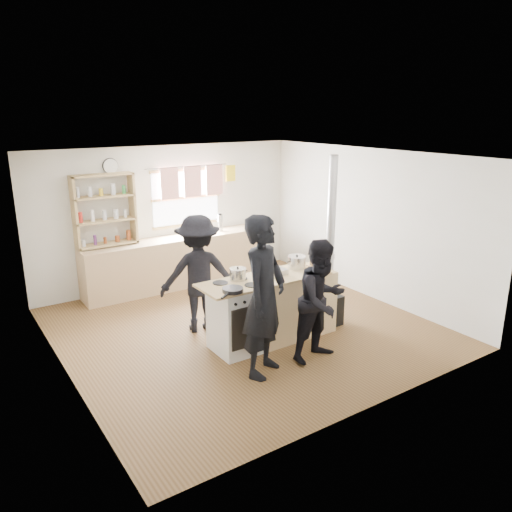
% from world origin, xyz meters
% --- Properties ---
extents(ground, '(5.00, 5.00, 0.01)m').
position_xyz_m(ground, '(0.00, 0.00, -0.01)').
color(ground, brown).
rests_on(ground, ground).
extents(back_counter, '(3.40, 0.55, 0.90)m').
position_xyz_m(back_counter, '(0.00, 2.22, 0.45)').
color(back_counter, tan).
rests_on(back_counter, ground).
extents(shelving_unit, '(1.00, 0.28, 1.20)m').
position_xyz_m(shelving_unit, '(-1.20, 2.34, 1.51)').
color(shelving_unit, tan).
rests_on(shelving_unit, back_counter).
extents(thermos, '(0.10, 0.10, 0.31)m').
position_xyz_m(thermos, '(0.90, 2.22, 1.06)').
color(thermos, silver).
rests_on(thermos, back_counter).
extents(cooking_island, '(1.97, 0.64, 0.93)m').
position_xyz_m(cooking_island, '(0.14, -0.55, 0.47)').
color(cooking_island, white).
rests_on(cooking_island, ground).
extents(skillet_greens, '(0.37, 0.37, 0.05)m').
position_xyz_m(skillet_greens, '(-0.63, -0.76, 0.96)').
color(skillet_greens, black).
rests_on(skillet_greens, cooking_island).
extents(roast_tray, '(0.31, 0.30, 0.07)m').
position_xyz_m(roast_tray, '(0.20, -0.48, 0.97)').
color(roast_tray, silver).
rests_on(roast_tray, cooking_island).
extents(stockpot_stove, '(0.22, 0.22, 0.18)m').
position_xyz_m(stockpot_stove, '(-0.34, -0.41, 1.01)').
color(stockpot_stove, '#BABABD').
rests_on(stockpot_stove, cooking_island).
extents(stockpot_counter, '(0.26, 0.26, 0.20)m').
position_xyz_m(stockpot_counter, '(0.63, -0.44, 1.02)').
color(stockpot_counter, silver).
rests_on(stockpot_counter, cooking_island).
extents(bread_board, '(0.30, 0.22, 0.12)m').
position_xyz_m(bread_board, '(0.93, -0.55, 0.98)').
color(bread_board, tan).
rests_on(bread_board, cooking_island).
extents(flue_heater, '(0.35, 0.35, 2.50)m').
position_xyz_m(flue_heater, '(1.12, -0.58, 0.66)').
color(flue_heater, black).
rests_on(flue_heater, ground).
extents(person_near_left, '(0.85, 0.77, 1.96)m').
position_xyz_m(person_near_left, '(-0.48, -1.23, 0.98)').
color(person_near_left, black).
rests_on(person_near_left, ground).
extents(person_near_right, '(0.83, 0.68, 1.58)m').
position_xyz_m(person_near_right, '(0.33, -1.33, 0.79)').
color(person_near_right, black).
rests_on(person_near_right, ground).
extents(person_far, '(1.24, 0.96, 1.70)m').
position_xyz_m(person_far, '(-0.55, 0.32, 0.85)').
color(person_far, black).
rests_on(person_far, ground).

